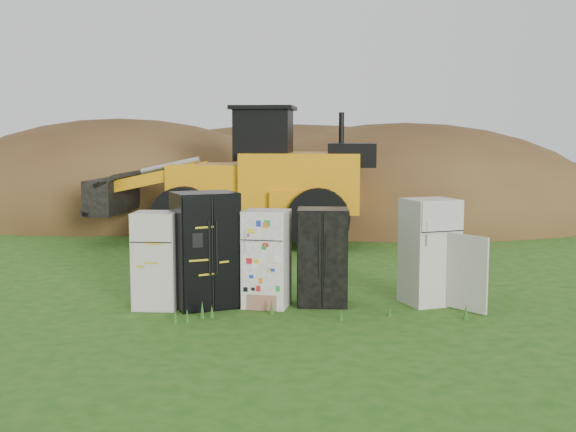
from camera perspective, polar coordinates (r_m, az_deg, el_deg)
The scene contains 10 objects.
ground at distance 12.67m, azimuth 0.97°, elevation -7.04°, with size 120.00×120.00×0.00m, color #245416.
fridge_leftmost at distance 12.53m, azimuth -10.35°, elevation -3.45°, with size 0.73×0.70×1.65m, color beige, non-canonical shape.
fridge_black_side at distance 12.46m, azimuth -6.56°, elevation -2.67°, with size 1.03×0.82×1.98m, color black, non-canonical shape.
fridge_sticker at distance 12.43m, azimuth -1.71°, elevation -3.38°, with size 0.74×0.69×1.67m, color white, non-canonical shape.
fridge_dark_mid at distance 12.56m, azimuth 2.75°, elevation -3.24°, with size 0.86×0.70×1.69m, color black, non-canonical shape.
fridge_open_door at distance 12.86m, azimuth 11.12°, elevation -2.77°, with size 0.84×0.77×1.85m, color beige, non-canonical shape.
wheel_loader at distance 19.68m, azimuth -4.60°, elevation 3.25°, with size 7.65×3.10×3.70m, color #CC8D0D, non-canonical shape.
dirt_mound_right at distance 25.26m, azimuth 9.16°, elevation -0.30°, with size 14.22×10.43×6.67m, color #412715.
dirt_mound_left at distance 26.84m, azimuth -12.95°, elevation 0.01°, with size 14.02×10.51×7.01m, color #412715.
dirt_mound_back at distance 30.69m, azimuth 0.33°, elevation 0.98°, with size 20.07×13.38×6.72m, color #412715.
Camera 1 is at (-0.99, -12.27, 2.98)m, focal length 45.00 mm.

